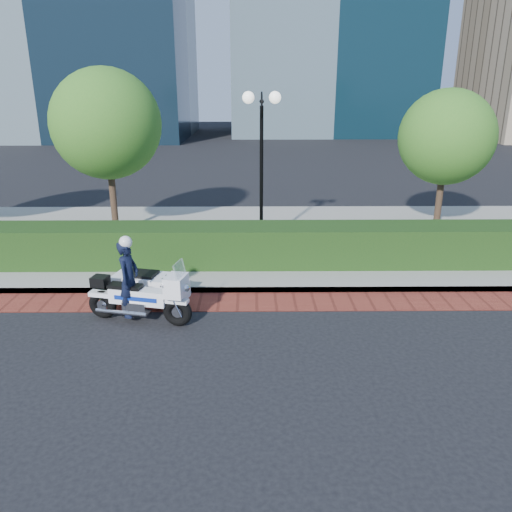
{
  "coord_description": "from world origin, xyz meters",
  "views": [
    {
      "loc": [
        0.72,
        -8.51,
        4.49
      ],
      "look_at": [
        0.82,
        1.69,
        1.0
      ],
      "focal_mm": 35.0,
      "sensor_mm": 36.0,
      "label": 1
    }
  ],
  "objects_px": {
    "tree_b": "(106,124)",
    "police_motorcycle": "(141,287)",
    "tree_c": "(447,137)",
    "lamppost": "(262,146)"
  },
  "relations": [
    {
      "from": "lamppost",
      "to": "tree_c",
      "type": "distance_m",
      "value": 5.65
    },
    {
      "from": "lamppost",
      "to": "tree_b",
      "type": "bearing_deg",
      "value": 163.89
    },
    {
      "from": "lamppost",
      "to": "police_motorcycle",
      "type": "xyz_separation_m",
      "value": [
        -2.53,
        -4.31,
        -2.35
      ]
    },
    {
      "from": "tree_b",
      "to": "tree_c",
      "type": "height_order",
      "value": "tree_b"
    },
    {
      "from": "tree_b",
      "to": "tree_c",
      "type": "bearing_deg",
      "value": -0.0
    },
    {
      "from": "lamppost",
      "to": "tree_b",
      "type": "relative_size",
      "value": 0.86
    },
    {
      "from": "tree_b",
      "to": "police_motorcycle",
      "type": "relative_size",
      "value": 2.24
    },
    {
      "from": "tree_c",
      "to": "tree_b",
      "type": "bearing_deg",
      "value": 180.0
    },
    {
      "from": "police_motorcycle",
      "to": "tree_c",
      "type": "bearing_deg",
      "value": 48.16
    },
    {
      "from": "lamppost",
      "to": "tree_c",
      "type": "xyz_separation_m",
      "value": [
        5.5,
        1.3,
        0.09
      ]
    }
  ]
}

